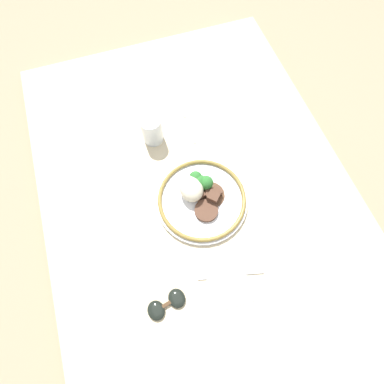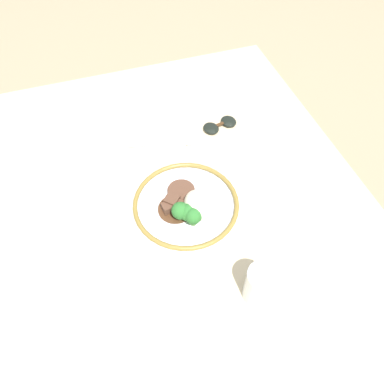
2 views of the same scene
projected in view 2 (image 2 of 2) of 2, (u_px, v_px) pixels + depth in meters
The scene contains 9 objects.
ground_plane at pixel (191, 230), 0.94m from camera, with size 8.00×8.00×0.00m, color #998466.
dining_table at pixel (191, 226), 0.93m from camera, with size 1.31×0.93×0.04m.
napkin at pixel (164, 140), 1.08m from camera, with size 0.13×0.11×0.00m.
plate at pixel (186, 206), 0.91m from camera, with size 0.27×0.27×0.07m.
juice_glass at pixel (260, 286), 0.77m from camera, with size 0.07×0.07×0.10m.
fork at pixel (167, 144), 1.06m from camera, with size 0.06×0.18×0.00m.
knife at pixel (260, 206), 0.94m from camera, with size 0.22×0.02×0.00m.
spoon at pixel (211, 337), 0.74m from camera, with size 0.16×0.02×0.01m.
sunglasses at pixel (220, 125), 1.10m from camera, with size 0.07×0.11×0.02m.
Camera 2 is at (0.47, -0.15, 0.81)m, focal length 35.00 mm.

